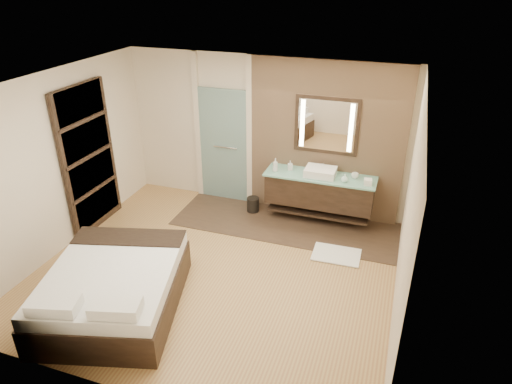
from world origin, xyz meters
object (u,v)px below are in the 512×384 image
(vanity, at_px, (319,190))
(mirror_unit, at_px, (326,126))
(bed, at_px, (114,288))
(waste_bin, at_px, (253,205))

(vanity, xyz_separation_m, mirror_unit, (0.00, 0.24, 1.07))
(mirror_unit, bearing_deg, bed, -121.13)
(vanity, height_order, bed, vanity)
(vanity, bearing_deg, waste_bin, -176.67)
(vanity, distance_m, mirror_unit, 1.10)
(waste_bin, bearing_deg, vanity, 3.33)
(mirror_unit, bearing_deg, vanity, -90.00)
(vanity, xyz_separation_m, bed, (-2.00, -3.08, -0.27))
(waste_bin, bearing_deg, mirror_unit, 14.68)
(vanity, distance_m, waste_bin, 1.25)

